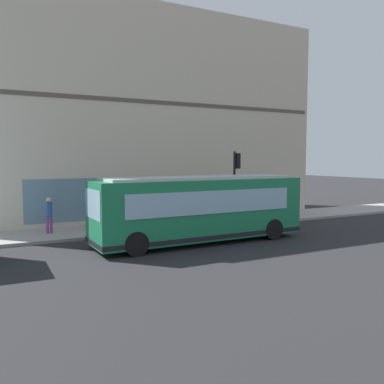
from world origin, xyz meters
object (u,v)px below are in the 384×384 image
(traffic_light_near_corner, at_px, (236,173))
(newspaper_vending_box, at_px, (251,210))
(pedestrian_near_building_entrance, at_px, (49,213))
(pedestrian_by_light_pole, at_px, (267,201))
(city_bus_nearside, at_px, (200,209))
(pedestrian_walking_along_curb, at_px, (117,212))
(fire_hydrant, at_px, (234,213))

(traffic_light_near_corner, distance_m, newspaper_vending_box, 3.52)
(traffic_light_near_corner, distance_m, pedestrian_near_building_entrance, 10.52)
(traffic_light_near_corner, bearing_deg, newspaper_vending_box, -56.07)
(pedestrian_by_light_pole, bearing_deg, city_bus_nearside, 124.63)
(newspaper_vending_box, bearing_deg, traffic_light_near_corner, 123.93)
(pedestrian_by_light_pole, relative_size, pedestrian_near_building_entrance, 0.87)
(pedestrian_by_light_pole, bearing_deg, newspaper_vending_box, 114.63)
(traffic_light_near_corner, relative_size, pedestrian_near_building_entrance, 2.31)
(pedestrian_near_building_entrance, distance_m, newspaper_vending_box, 12.39)
(pedestrian_walking_along_curb, distance_m, pedestrian_near_building_entrance, 3.43)
(city_bus_nearside, xyz_separation_m, traffic_light_near_corner, (3.42, -4.25, 1.50))
(newspaper_vending_box, bearing_deg, pedestrian_near_building_entrance, 90.46)
(traffic_light_near_corner, height_order, pedestrian_walking_along_curb, traffic_light_near_corner)
(traffic_light_near_corner, bearing_deg, fire_hydrant, -28.89)
(fire_hydrant, bearing_deg, pedestrian_near_building_entrance, 88.73)
(traffic_light_near_corner, bearing_deg, city_bus_nearside, 128.82)
(city_bus_nearside, height_order, pedestrian_walking_along_curb, city_bus_nearside)
(pedestrian_walking_along_curb, bearing_deg, traffic_light_near_corner, -99.60)
(pedestrian_walking_along_curb, relative_size, newspaper_vending_box, 1.72)
(fire_hydrant, bearing_deg, pedestrian_walking_along_curb, 89.34)
(city_bus_nearside, height_order, pedestrian_by_light_pole, city_bus_nearside)
(pedestrian_walking_along_curb, bearing_deg, newspaper_vending_box, -88.37)
(fire_hydrant, bearing_deg, newspaper_vending_box, -77.29)
(pedestrian_walking_along_curb, bearing_deg, city_bus_nearside, -150.34)
(pedestrian_by_light_pole, bearing_deg, traffic_light_near_corner, 119.71)
(traffic_light_near_corner, distance_m, fire_hydrant, 2.82)
(city_bus_nearside, distance_m, newspaper_vending_box, 8.04)
(city_bus_nearside, height_order, traffic_light_near_corner, traffic_light_near_corner)
(pedestrian_near_building_entrance, bearing_deg, fire_hydrant, -91.27)
(fire_hydrant, distance_m, newspaper_vending_box, 1.55)
(pedestrian_by_light_pole, xyz_separation_m, newspaper_vending_box, (-0.88, 1.92, -0.44))
(pedestrian_near_building_entrance, bearing_deg, city_bus_nearside, -128.14)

